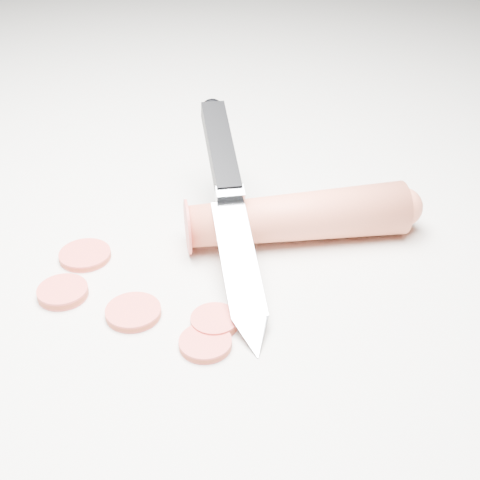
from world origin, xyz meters
The scene contains 8 objects.
ground centered at (0.00, 0.00, 0.00)m, with size 2.40×2.40×0.00m, color silver.
carrot centered at (0.03, 0.08, 0.02)m, with size 0.04×0.04×0.18m, color #DB5F42.
carrot_slice_0 centered at (-0.09, -0.05, 0.00)m, with size 0.04×0.04×0.01m, color #D94139.
carrot_slice_1 centered at (0.04, -0.04, 0.00)m, with size 0.03×0.03×0.01m, color #D94139.
carrot_slice_2 centered at (-0.01, -0.07, 0.00)m, with size 0.04×0.04×0.01m, color #D94139.
carrot_slice_3 centered at (-0.07, -0.09, 0.00)m, with size 0.04×0.04×0.01m, color #D94139.
carrot_slice_4 centered at (0.05, -0.06, 0.00)m, with size 0.04×0.04×0.01m, color #D94139.
kitchen_knife centered at (0.00, 0.03, 0.04)m, with size 0.20×0.18×0.09m, color silver, non-canonical shape.
Camera 1 is at (0.27, -0.31, 0.31)m, focal length 50.00 mm.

